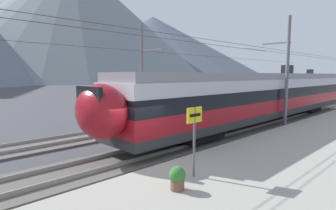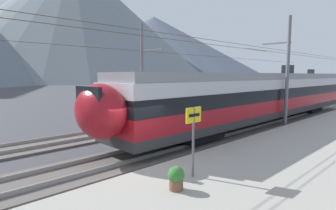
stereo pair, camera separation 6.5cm
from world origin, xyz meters
TOP-DOWN VIEW (x-y plane):
  - ground_plane at (0.00, 0.00)m, footprint 400.00×400.00m
  - platform_slab at (0.00, -4.39)m, footprint 120.00×6.66m
  - track_near at (0.00, 1.14)m, footprint 120.00×3.00m
  - track_far at (0.00, 6.23)m, footprint 120.00×3.00m
  - train_near_platform at (12.55, 1.14)m, footprint 28.30×2.98m
  - train_far_track at (32.63, 6.23)m, footprint 34.12×2.96m
  - catenary_mast_mid at (12.84, -0.48)m, footprint 48.99×2.06m
  - catenary_mast_far_side at (7.19, 8.21)m, footprint 48.99×2.46m
  - platform_sign at (0.25, -2.81)m, footprint 0.70×0.08m
  - potted_plant_platform_edge at (-0.92, -3.16)m, footprint 0.50×0.50m
  - mountain_central_peak at (76.63, 162.81)m, footprint 172.17×172.17m
  - mountain_right_ridge at (162.39, 183.07)m, footprint 205.07×205.07m

SIDE VIEW (x-z plane):
  - ground_plane at x=0.00m, z-range 0.00..0.00m
  - track_near at x=0.00m, z-range -0.07..0.21m
  - track_far at x=0.00m, z-range -0.07..0.21m
  - platform_slab at x=0.00m, z-range 0.00..0.37m
  - potted_plant_platform_edge at x=-0.92m, z-range 0.41..1.11m
  - platform_sign at x=0.25m, z-range 0.91..3.23m
  - train_near_platform at x=12.55m, z-range 0.09..4.36m
  - train_far_track at x=32.63m, z-range 0.10..4.37m
  - catenary_mast_far_side at x=7.19m, z-range 0.17..7.88m
  - catenary_mast_mid at x=12.84m, z-range 0.19..7.94m
  - mountain_right_ridge at x=162.39m, z-range 0.00..56.03m
  - mountain_central_peak at x=76.63m, z-range 0.00..77.47m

